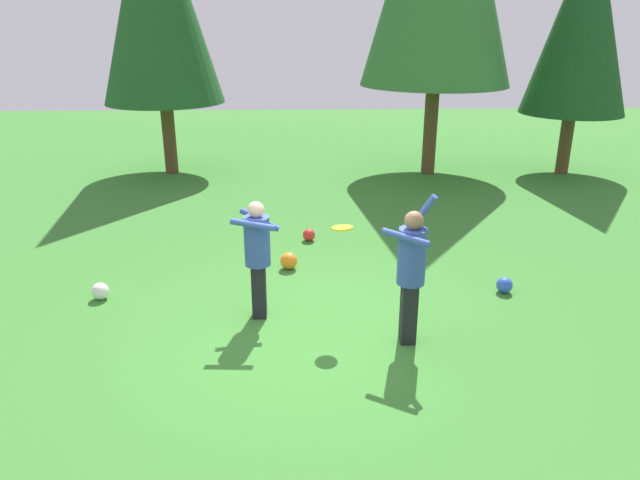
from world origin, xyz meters
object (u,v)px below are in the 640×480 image
Objects in this scene: frisbee at (342,228)px; ball_orange at (289,261)px; person_thrower at (411,266)px; ball_blue at (504,285)px; person_catcher at (257,250)px; ball_white at (100,291)px; tree_far_right at (584,19)px; ball_red at (309,235)px.

frisbee is 2.26m from ball_orange.
ball_blue is (1.68, 1.35, -0.91)m from person_thrower.
person_catcher is 6.59× the size of ball_white.
tree_far_right is (9.81, 7.11, 3.67)m from ball_white.
frisbee is at bearing -67.89° from ball_orange.
ball_orange is 1.22× the size of ball_red.
tree_far_right is (7.10, 6.11, 3.66)m from ball_orange.
tree_far_right reaches higher than ball_red.
person_thrower reaches higher than ball_red.
ball_blue is at bearing -105.48° from person_thrower.
ball_white is 3.82m from ball_red.
tree_far_right reaches higher than person_thrower.
tree_far_right reaches higher than ball_orange.
person_thrower is 1.02m from frisbee.
ball_orange is 3.35m from ball_blue.
person_thrower is 5.19× the size of frisbee.
tree_far_right is (6.75, 4.83, 3.68)m from ball_red.
tree_far_right reaches higher than ball_white.
person_catcher is (-1.89, 0.75, -0.06)m from person_thrower.
ball_blue is 8.91m from tree_far_right.
ball_orange is 0.05× the size of tree_far_right.
person_catcher is 1.84m from ball_orange.
ball_white is 0.04× the size of tree_far_right.
person_catcher is at bearing -103.15° from ball_orange.
frisbee is (-0.79, 0.57, 0.29)m from person_thrower.
person_thrower reaches higher than ball_blue.
ball_white is (-3.43, 0.78, -1.20)m from frisbee.
person_catcher is at bearing -170.41° from ball_blue.
frisbee is at bearing 0.00° from person_catcher.
ball_orange is 10.06m from tree_far_right.
ball_red is 9.08m from tree_far_right.
frisbee is 1.53× the size of ball_blue.
person_catcher reaches higher than ball_red.
tree_far_right is at bearing 51.06° from frisbee.
frisbee is at bearing -162.48° from ball_blue.
person_catcher is 5.90× the size of ball_orange.
person_thrower is at bearing -141.27° from ball_blue.
ball_white is 1.04× the size of ball_blue.
person_thrower is at bearing -17.74° from ball_white.
tree_far_right reaches higher than person_catcher.
person_thrower is at bearing -123.44° from tree_far_right.
ball_orange is at bearing -21.43° from person_thrower.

